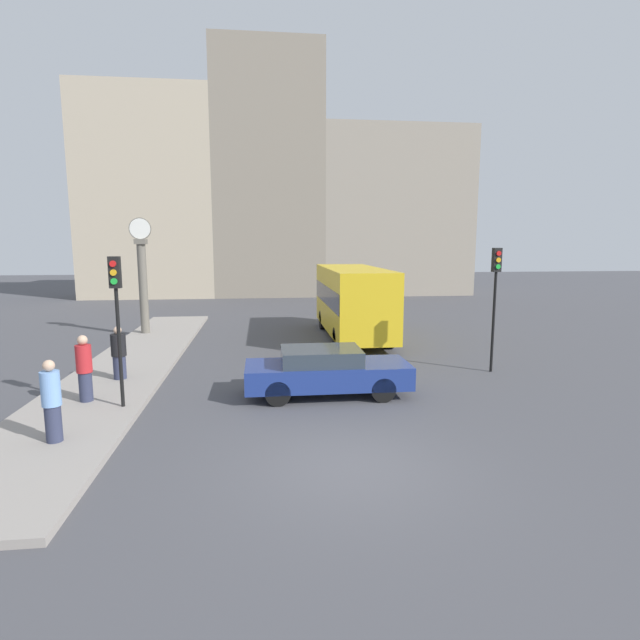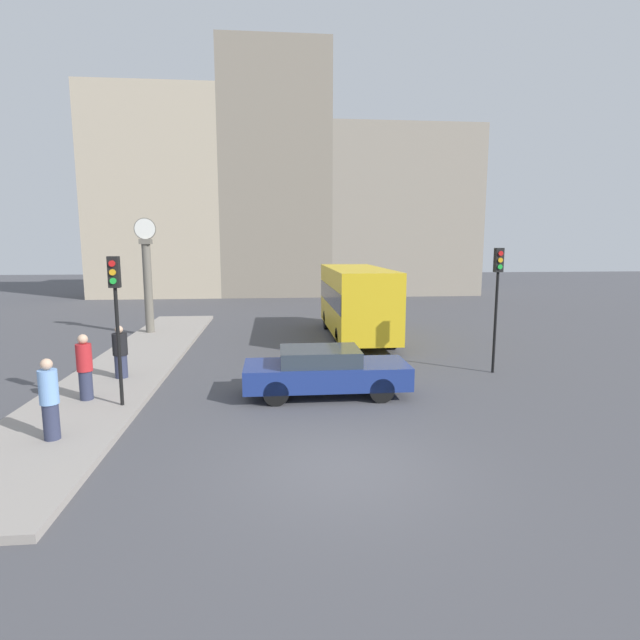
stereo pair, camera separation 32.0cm
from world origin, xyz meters
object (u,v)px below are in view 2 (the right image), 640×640
Objects in this scene: sedan_car at (325,371)px; street_clock at (148,278)px; traffic_light_near at (116,300)px; traffic_light_far at (497,285)px; pedestrian_red_top at (85,367)px; bus_distant at (356,299)px; pedestrian_black_jacket at (120,352)px; pedestrian_blue_stripe at (49,399)px.

street_clock reaches higher than sedan_car.
traffic_light_near is (-5.23, -0.80, 2.13)m from sedan_car.
pedestrian_red_top is (-12.02, -2.18, -1.87)m from traffic_light_far.
street_clock reaches higher than bus_distant.
pedestrian_black_jacket is at bearing 162.68° from sedan_car.
bus_distant is at bearing 50.44° from traffic_light_near.
traffic_light_far reaches higher than pedestrian_blue_stripe.
sedan_car is 12.18m from street_clock.
pedestrian_red_top reaches higher than sedan_car.
pedestrian_red_top is (-6.29, -0.24, 0.32)m from sedan_car.
pedestrian_red_top is (-8.53, -8.50, -0.75)m from bus_distant.
bus_distant is 1.92× the size of traffic_light_far.
pedestrian_blue_stripe is 1.08× the size of pedestrian_black_jacket.
bus_distant is 11.79m from traffic_light_near.
street_clock is at bearing 148.45° from traffic_light_far.
pedestrian_black_jacket is (-0.78, 2.67, -1.90)m from traffic_light_near.
street_clock is 2.99× the size of pedestrian_blue_stripe.
pedestrian_black_jacket is at bearing -142.34° from bus_distant.
sedan_car is at bearing 26.02° from pedestrian_blue_stripe.
traffic_light_far reaches higher than sedan_car.
traffic_light_far is at bearing -31.55° from street_clock.
traffic_light_far reaches higher than pedestrian_red_top.
traffic_light_far is at bearing 13.99° from traffic_light_near.
traffic_light_near is at bearing -129.56° from bus_distant.
traffic_light_far reaches higher than bus_distant.
street_clock reaches higher than pedestrian_black_jacket.
traffic_light_far is (3.48, -6.32, 1.12)m from bus_distant.
bus_distant reaches higher than pedestrian_blue_stripe.
pedestrian_red_top is at bearing -135.12° from bus_distant.
bus_distant is 4.51× the size of pedestrian_blue_stripe.
sedan_car is at bearing -17.32° from pedestrian_black_jacket.
street_clock reaches higher than pedestrian_red_top.
traffic_light_near is at bearing -80.35° from street_clock.
street_clock is at bearing 94.51° from pedestrian_blue_stripe.
bus_distant is 12.06m from pedestrian_red_top.
bus_distant is 1.51× the size of street_clock.
pedestrian_red_top is at bearing -177.77° from sedan_car.
street_clock is at bearing 94.24° from pedestrian_red_top.
street_clock is 3.22× the size of pedestrian_black_jacket.
sedan_car is at bearing 2.23° from pedestrian_red_top.
pedestrian_red_top reaches higher than pedestrian_blue_stripe.
sedan_car is 6.30m from pedestrian_red_top.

